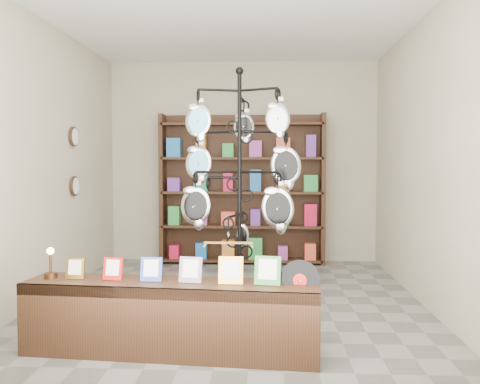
# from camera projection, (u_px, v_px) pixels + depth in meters

# --- Properties ---
(ground) EXTENTS (5.00, 5.00, 0.00)m
(ground) POSITION_uv_depth(u_px,v_px,m) (231.00, 302.00, 5.66)
(ground) COLOR slate
(ground) RESTS_ON ground
(room_envelope) EXTENTS (5.00, 5.00, 5.00)m
(room_envelope) POSITION_uv_depth(u_px,v_px,m) (231.00, 127.00, 5.57)
(room_envelope) COLOR #B8AE94
(room_envelope) RESTS_ON ground
(display_tree) EXTENTS (1.23, 1.08, 2.40)m
(display_tree) POSITION_uv_depth(u_px,v_px,m) (240.00, 172.00, 5.17)
(display_tree) COLOR black
(display_tree) RESTS_ON ground
(front_shelf) EXTENTS (2.31, 0.66, 0.81)m
(front_shelf) POSITION_uv_depth(u_px,v_px,m) (171.00, 317.00, 4.13)
(front_shelf) COLOR black
(front_shelf) RESTS_ON ground
(back_shelving) EXTENTS (2.42, 0.36, 2.20)m
(back_shelving) POSITION_uv_depth(u_px,v_px,m) (242.00, 194.00, 7.90)
(back_shelving) COLOR black
(back_shelving) RESTS_ON ground
(wall_clocks) EXTENTS (0.03, 0.24, 0.84)m
(wall_clocks) POSITION_uv_depth(u_px,v_px,m) (74.00, 161.00, 6.49)
(wall_clocks) COLOR black
(wall_clocks) RESTS_ON ground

